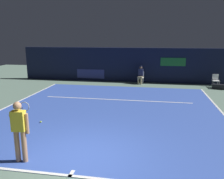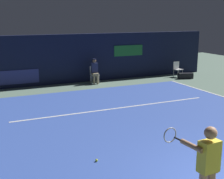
# 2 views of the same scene
# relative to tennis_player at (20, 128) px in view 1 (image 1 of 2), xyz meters

# --- Properties ---
(ground_plane) EXTENTS (32.48, 32.48, 0.00)m
(ground_plane) POSITION_rel_tennis_player_xyz_m (1.57, 4.99, -0.99)
(ground_plane) COLOR slate
(court_surface) EXTENTS (10.35, 11.02, 0.01)m
(court_surface) POSITION_rel_tennis_player_xyz_m (1.57, 4.99, -0.98)
(court_surface) COLOR #3856B2
(court_surface) RESTS_ON ground
(line_baseline) EXTENTS (10.35, 0.10, 0.01)m
(line_baseline) POSITION_rel_tennis_player_xyz_m (1.57, -0.47, -0.97)
(line_baseline) COLOR white
(line_baseline) RESTS_ON court_surface
(line_sideline_right) EXTENTS (0.10, 11.02, 0.01)m
(line_sideline_right) POSITION_rel_tennis_player_xyz_m (-3.56, 4.99, -0.97)
(line_sideline_right) COLOR white
(line_sideline_right) RESTS_ON court_surface
(line_service) EXTENTS (8.07, 0.10, 0.01)m
(line_service) POSITION_rel_tennis_player_xyz_m (1.57, 6.91, -0.97)
(line_service) COLOR white
(line_service) RESTS_ON court_surface
(line_centre_mark) EXTENTS (0.10, 0.30, 0.01)m
(line_centre_mark) POSITION_rel_tennis_player_xyz_m (1.57, -0.37, -0.97)
(line_centre_mark) COLOR white
(line_centre_mark) RESTS_ON court_surface
(back_wall) EXTENTS (16.72, 0.33, 2.60)m
(back_wall) POSITION_rel_tennis_player_xyz_m (1.57, 12.52, 0.31)
(back_wall) COLOR #141933
(back_wall) RESTS_ON ground
(tennis_player) EXTENTS (0.68, 0.93, 1.73)m
(tennis_player) POSITION_rel_tennis_player_xyz_m (0.00, 0.00, 0.00)
(tennis_player) COLOR tan
(tennis_player) RESTS_ON ground
(line_judge_on_chair) EXTENTS (0.49, 0.57, 1.32)m
(line_judge_on_chair) POSITION_rel_tennis_player_xyz_m (2.60, 11.78, -0.30)
(line_judge_on_chair) COLOR white
(line_judge_on_chair) RESTS_ON ground
(courtside_chair_near) EXTENTS (0.47, 0.45, 0.88)m
(courtside_chair_near) POSITION_rel_tennis_player_xyz_m (7.78, 11.55, -0.49)
(courtside_chair_near) COLOR white
(courtside_chair_near) RESTS_ON ground
(tennis_ball) EXTENTS (0.07, 0.07, 0.07)m
(tennis_ball) POSITION_rel_tennis_player_xyz_m (-0.89, 2.89, -0.94)
(tennis_ball) COLOR #CCE033
(tennis_ball) RESTS_ON court_surface
(equipment_bag) EXTENTS (0.90, 0.54, 0.32)m
(equipment_bag) POSITION_rel_tennis_player_xyz_m (7.85, 10.84, -0.83)
(equipment_bag) COLOR black
(equipment_bag) RESTS_ON ground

